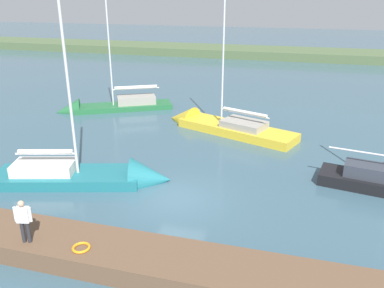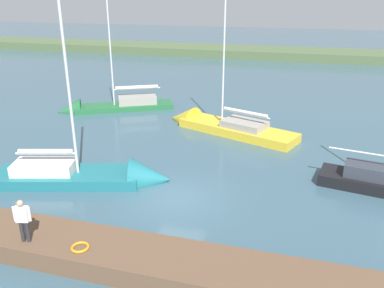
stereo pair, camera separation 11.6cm
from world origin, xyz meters
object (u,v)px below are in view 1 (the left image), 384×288
Objects in this scene: sailboat_behind_pier at (98,178)px; person_on_dock at (23,219)px; sailboat_far_right at (218,127)px; sailboat_mid_channel at (107,108)px; life_ring_buoy at (81,248)px.

sailboat_behind_pier is 6.34× the size of person_on_dock.
sailboat_behind_pier is 6.72m from person_on_dock.
sailboat_far_right is 1.12× the size of sailboat_mid_channel.
sailboat_mid_channel is at bearing -65.46° from life_ring_buoy.
life_ring_buoy is at bearing -82.08° from sailboat_behind_pier.
sailboat_behind_pier reaches higher than sailboat_mid_channel.
life_ring_buoy is 0.39× the size of person_on_dock.
sailboat_behind_pier is at bearing -66.29° from life_ring_buoy.
sailboat_behind_pier reaches higher than life_ring_buoy.
life_ring_buoy is 20.66m from sailboat_mid_channel.
sailboat_far_right reaches higher than person_on_dock.
life_ring_buoy is at bearing 86.43° from sailboat_mid_channel.
sailboat_mid_channel reaches higher than life_ring_buoy.
sailboat_mid_channel is (10.07, -2.46, -0.00)m from sailboat_far_right.
sailboat_far_right reaches higher than sailboat_mid_channel.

